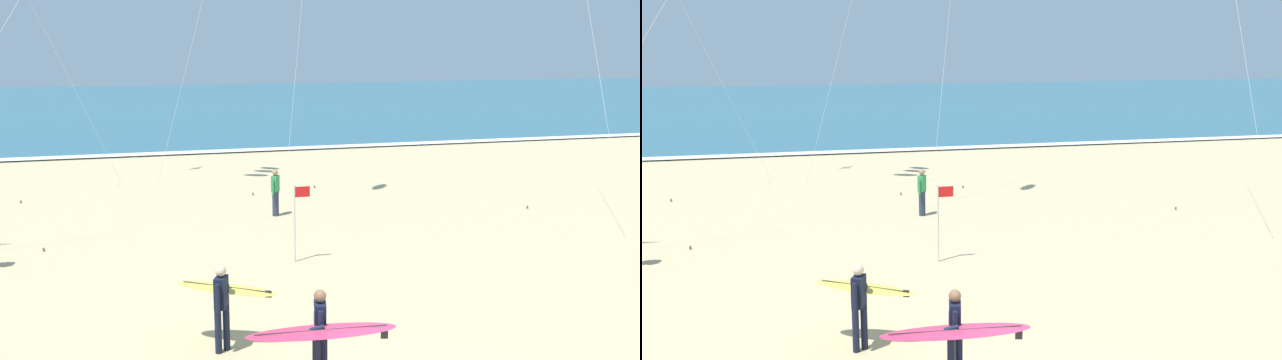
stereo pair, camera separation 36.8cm
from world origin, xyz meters
The scene contains 6 objects.
ocean_water centered at (0.00, 56.53, 0.04)m, with size 160.00×60.00×0.08m, color #2D6075.
shoreline_foam centered at (0.00, 26.83, 0.09)m, with size 160.00×0.99×0.01m, color white.
surfer_lead centered at (-2.47, 3.09, 1.04)m, with size 2.00×1.22×1.71m.
surfer_trailing centered at (-1.12, 1.05, 1.05)m, with size 2.55×1.18×1.71m.
bystander_green_top centered at (0.44, 12.81, 0.81)m, with size 0.33×0.43×1.59m.
lifeguard_flag centered at (0.03, 7.85, 1.27)m, with size 0.45×0.05×2.10m.
Camera 2 is at (-3.47, -9.20, 5.73)m, focal length 38.16 mm.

